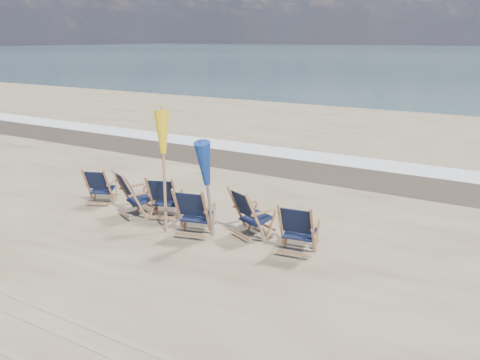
{
  "coord_description": "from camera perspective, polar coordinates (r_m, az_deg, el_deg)",
  "views": [
    {
      "loc": [
        4.63,
        -5.95,
        3.76
      ],
      "look_at": [
        0.0,
        2.2,
        0.9
      ],
      "focal_mm": 35.0,
      "sensor_mm": 36.0,
      "label": 1
    }
  ],
  "objects": [
    {
      "name": "umbrella_blue",
      "position": [
        8.63,
        -3.92,
        1.81
      ],
      "size": [
        0.3,
        0.3,
        2.03
      ],
      "color": "#A5A5AD",
      "rests_on": "ground"
    },
    {
      "name": "wet_sand_strip",
      "position": [
        14.08,
        9.29,
        1.26
      ],
      "size": [
        200.0,
        2.6,
        0.0
      ],
      "primitive_type": "cube",
      "color": "#42362A",
      "rests_on": "ground"
    },
    {
      "name": "beach_chair_1",
      "position": [
        10.09,
        -12.79,
        -2.15
      ],
      "size": [
        0.93,
        0.97,
        1.06
      ],
      "primitive_type": null,
      "rotation": [
        0.0,
        0.0,
        2.71
      ],
      "color": "black",
      "rests_on": "ground"
    },
    {
      "name": "beach_chair_5",
      "position": [
        8.29,
        8.84,
        -6.31
      ],
      "size": [
        0.75,
        0.82,
        1.03
      ],
      "primitive_type": null,
      "rotation": [
        0.0,
        0.0,
        3.28
      ],
      "color": "black",
      "rests_on": "ground"
    },
    {
      "name": "beach_chair_3",
      "position": [
        8.99,
        -4.12,
        -4.18
      ],
      "size": [
        0.84,
        0.9,
        1.05
      ],
      "primitive_type": null,
      "rotation": [
        0.0,
        0.0,
        3.39
      ],
      "color": "black",
      "rests_on": "ground"
    },
    {
      "name": "tire_tracks",
      "position": [
        6.75,
        -22.68,
        -18.35
      ],
      "size": [
        80.0,
        1.3,
        0.01
      ],
      "primitive_type": null,
      "color": "gray",
      "rests_on": "ground"
    },
    {
      "name": "beach_chair_4",
      "position": [
        8.82,
        1.8,
        -4.63
      ],
      "size": [
        0.91,
        0.95,
        1.03
      ],
      "primitive_type": null,
      "rotation": [
        0.0,
        0.0,
        2.72
      ],
      "color": "black",
      "rests_on": "ground"
    },
    {
      "name": "surf_foam",
      "position": [
        15.45,
        11.26,
        2.56
      ],
      "size": [
        200.0,
        1.4,
        0.01
      ],
      "primitive_type": "cube",
      "color": "silver",
      "rests_on": "ground"
    },
    {
      "name": "umbrella_yellow",
      "position": [
        9.2,
        -9.44,
        4.91
      ],
      "size": [
        0.3,
        0.3,
        2.42
      ],
      "color": "#986644",
      "rests_on": "ground"
    },
    {
      "name": "beach_chair_0",
      "position": [
        11.19,
        -15.73,
        -0.84
      ],
      "size": [
        0.79,
        0.83,
        0.93
      ],
      "primitive_type": null,
      "rotation": [
        0.0,
        0.0,
        3.5
      ],
      "color": "black",
      "rests_on": "ground"
    },
    {
      "name": "beach_chair_2",
      "position": [
        9.99,
        -7.87,
        -2.25
      ],
      "size": [
        0.84,
        0.89,
        1.0
      ],
      "primitive_type": null,
      "rotation": [
        0.0,
        0.0,
        3.48
      ],
      "color": "black",
      "rests_on": "ground"
    }
  ]
}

